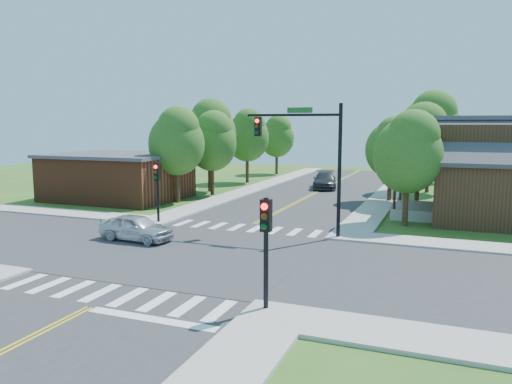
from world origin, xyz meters
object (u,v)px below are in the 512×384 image
at_px(signal_pole_se, 266,233).
at_px(car_silver, 136,228).
at_px(signal_mast_ne, 309,148).
at_px(signal_pole_nw, 157,181).
at_px(car_dgrey, 325,181).

height_order(signal_pole_se, car_silver, signal_pole_se).
relative_size(signal_mast_ne, signal_pole_se, 1.89).
bearing_deg(signal_mast_ne, car_silver, -151.59).
height_order(signal_pole_se, signal_pole_nw, same).
bearing_deg(car_silver, signal_pole_se, -119.95).
bearing_deg(signal_pole_se, signal_mast_ne, 98.56).
bearing_deg(car_dgrey, signal_pole_nw, -118.34).
relative_size(car_silver, car_dgrey, 0.76).
xyz_separation_m(signal_pole_se, car_dgrey, (-5.56, 31.24, -1.90)).
xyz_separation_m(signal_mast_ne, car_silver, (-8.08, -4.37, -4.15)).
bearing_deg(signal_pole_se, car_silver, 144.98).
bearing_deg(signal_pole_nw, signal_mast_ne, 0.07).
distance_m(signal_mast_ne, car_dgrey, 20.81).
bearing_deg(signal_pole_se, car_dgrey, 100.10).
bearing_deg(signal_pole_nw, signal_pole_se, -45.00).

